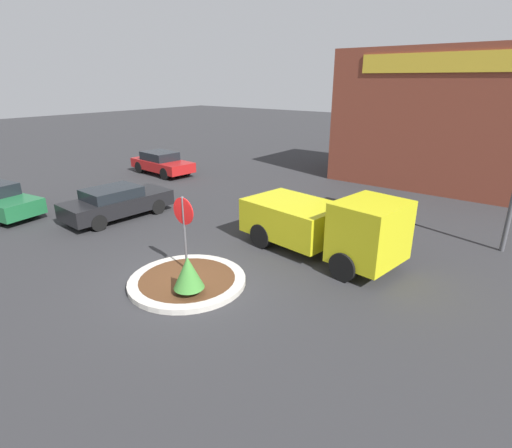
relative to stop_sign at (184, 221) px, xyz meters
The scene contains 8 objects.
ground_plane 1.83m from the stop_sign, 42.49° to the right, with size 120.00×120.00×0.00m, color #2D2D30.
traffic_island 1.75m from the stop_sign, 42.49° to the right, with size 3.40×3.40×0.16m.
stop_sign is the anchor object (origin of this frame).
island_shrub 1.75m from the stop_sign, 40.33° to the right, with size 0.83×0.83×1.07m.
utility_truck 4.61m from the stop_sign, 55.69° to the left, with size 5.76×2.92×2.24m.
storefront_building 17.12m from the stop_sign, 79.85° to the left, with size 11.25×6.07×7.16m.
parked_sedan_black 6.60m from the stop_sign, 163.68° to the left, with size 2.08×4.60×1.35m.
parked_sedan_red 14.25m from the stop_sign, 143.30° to the left, with size 4.51×2.11×1.37m.
Camera 1 is at (7.94, -6.95, 5.61)m, focal length 28.00 mm.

